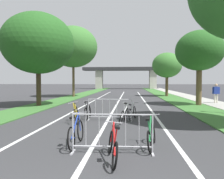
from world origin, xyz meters
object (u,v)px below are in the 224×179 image
Objects in this scene: tree_right_maple_mid at (199,51)px; bicycle_blue_0 at (76,133)px; bicycle_silver_5 at (132,113)px; bicycle_red_6 at (113,146)px; tree_left_cypress_far at (73,47)px; bicycle_black_4 at (88,112)px; bicycle_green_1 at (151,135)px; bicycle_white_2 at (124,115)px; pedestrian_waiting at (216,92)px; crowd_barrier_nearest at (112,134)px; tree_right_pine_near at (167,65)px; crowd_barrier_second at (110,110)px; bicycle_yellow_3 at (76,114)px; tree_left_oak_near at (38,44)px.

tree_right_maple_mid is 13.82m from bicycle_blue_0.
tree_right_maple_mid reaches higher than bicycle_silver_5.
bicycle_silver_5 is at bearing 74.99° from bicycle_red_6.
tree_left_cypress_far reaches higher than bicycle_black_4.
bicycle_green_1 is 3.85m from bicycle_white_2.
pedestrian_waiting reaches higher than bicycle_black_4.
crowd_barrier_nearest is 4.36m from bicycle_white_2.
bicycle_white_2 is at bearing -105.36° from tree_right_pine_near.
crowd_barrier_nearest is at bearing -74.04° from bicycle_black_4.
bicycle_silver_5 is at bearing -2.70° from bicycle_black_4.
crowd_barrier_second is at bearing 161.02° from bicycle_white_2.
bicycle_yellow_3 is at bearing -74.73° from tree_left_cypress_far.
crowd_barrier_second is (-5.62, -17.44, -3.41)m from tree_right_pine_near.
pedestrian_waiting reaches higher than bicycle_green_1.
tree_left_cypress_far is 16.58m from pedestrian_waiting.
bicycle_black_4 is at bearing -138.30° from tree_right_maple_mid.
tree_left_cypress_far is 17.56m from crowd_barrier_second.
crowd_barrier_second is at bearing -43.29° from tree_left_oak_near.
crowd_barrier_nearest is 1.24m from bicycle_green_1.
tree_left_oak_near is at bearing 136.71° from crowd_barrier_second.
tree_left_cypress_far is at bearing 107.53° from crowd_barrier_nearest.
pedestrian_waiting is (9.73, 9.06, 0.65)m from bicycle_yellow_3.
pedestrian_waiting reaches higher than crowd_barrier_second.
bicycle_silver_5 is (2.61, 0.92, -0.04)m from bicycle_yellow_3.
tree_left_oak_near is at bearing 122.05° from crowd_barrier_nearest.
tree_left_oak_near reaches higher than bicycle_white_2.
tree_right_maple_mid is at bearing 39.76° from bicycle_black_4.
bicycle_blue_0 is 1.01× the size of bicycle_white_2.
tree_right_pine_near is (11.52, 1.87, -2.15)m from tree_left_cypress_far.
tree_right_pine_near is 19.67m from bicycle_yellow_3.
pedestrian_waiting is (8.23, 8.51, 0.52)m from crowd_barrier_second.
tree_left_cypress_far is 3.94× the size of crowd_barrier_second.
tree_left_cypress_far is 15.03m from tree_right_maple_mid.
bicycle_yellow_3 is at bearing -159.81° from crowd_barrier_second.
pedestrian_waiting is (14.22, 2.86, -3.74)m from tree_left_oak_near.
bicycle_white_2 is 2.22m from bicycle_yellow_3.
tree_right_maple_mid is 12.85m from bicycle_green_1.
bicycle_yellow_3 is at bearing -111.60° from tree_right_pine_near.
tree_left_cypress_far reaches higher than bicycle_white_2.
bicycle_black_4 is 1.02× the size of bicycle_red_6.
tree_right_maple_mid is 13.75m from crowd_barrier_nearest.
crowd_barrier_nearest is (6.51, -10.40, -4.26)m from tree_left_oak_near.
bicycle_white_2 is at bearing 114.73° from bicycle_green_1.
tree_left_cypress_far is 18.22m from bicycle_white_2.
bicycle_red_6 is at bearing -83.72° from crowd_barrier_nearest.
tree_right_maple_mid reaches higher than crowd_barrier_second.
bicycle_white_2 reaches higher than bicycle_green_1.
tree_left_oak_near is 12.47m from tree_right_maple_mid.
tree_left_cypress_far reaches higher than bicycle_yellow_3.
bicycle_red_6 is at bearing -120.67° from pedestrian_waiting.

